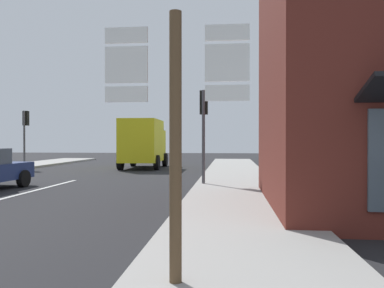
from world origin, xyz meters
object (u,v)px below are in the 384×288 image
Objects in this scene: route_sign_post at (176,126)px; traffic_light_near_right at (204,116)px; traffic_light_far_left at (25,126)px; delivery_truck at (143,142)px.

traffic_light_near_right reaches higher than route_sign_post.
traffic_light_far_left is at bearing 145.31° from traffic_light_near_right.
delivery_truck is 10.41m from traffic_light_near_right.
traffic_light_near_right is (11.57, -8.01, 0.04)m from traffic_light_far_left.
traffic_light_far_left is (-11.94, 18.23, 0.75)m from route_sign_post.
traffic_light_near_right is (4.46, -9.35, 1.05)m from delivery_truck.
traffic_light_far_left is 14.07m from traffic_light_near_right.
route_sign_post is 10.26m from traffic_light_near_right.
delivery_truck is at bearing 10.69° from traffic_light_far_left.
delivery_truck is 7.31m from traffic_light_far_left.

